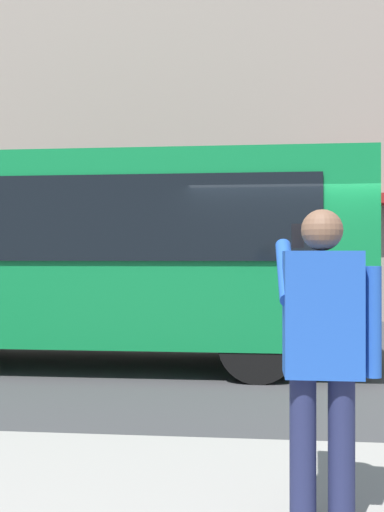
{
  "coord_description": "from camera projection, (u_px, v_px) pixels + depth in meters",
  "views": [
    {
      "loc": [
        0.52,
        8.03,
        1.6
      ],
      "look_at": [
        1.33,
        -0.29,
        1.61
      ],
      "focal_mm": 39.7,
      "sensor_mm": 36.0,
      "label": 1
    }
  ],
  "objects": [
    {
      "name": "pedestrian_photographer",
      "position": [
        323.0,
        343.0,
        2.99
      ],
      "size": [
        0.53,
        0.52,
        1.7
      ],
      "color": "#1E2347",
      "rests_on": "sidewalk_curb"
    },
    {
      "name": "ground_plane",
      "position": [
        284.0,
        371.0,
        7.94
      ],
      "size": [
        60.0,
        60.0,
        0.0
      ],
      "primitive_type": "plane",
      "color": "#38383A"
    },
    {
      "name": "building_facade_far",
      "position": [
        267.0,
        89.0,
        14.71
      ],
      "size": [
        28.0,
        1.55,
        12.0
      ],
      "color": "gray",
      "rests_on": "ground_plane"
    },
    {
      "name": "red_bus",
      "position": [
        55.0,
        252.0,
        8.56
      ],
      "size": [
        9.05,
        2.54,
        3.08
      ],
      "color": "#0F7238",
      "rests_on": "ground_plane"
    }
  ]
}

